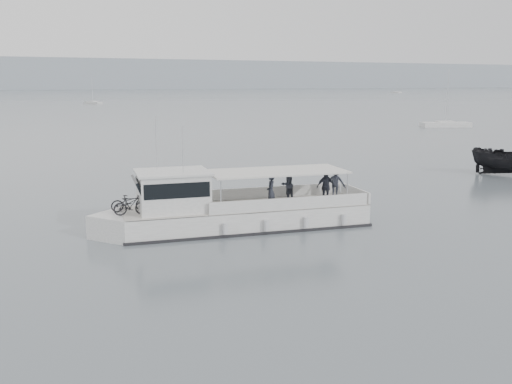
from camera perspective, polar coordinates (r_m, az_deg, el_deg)
name	(u,v)px	position (r m, az deg, el deg)	size (l,w,h in m)	color
ground	(207,256)	(21.88, -4.92, -6.39)	(1400.00, 1400.00, 0.00)	slate
headland	(5,74)	(579.85, -23.85, 10.75)	(1400.00, 90.00, 28.00)	#939EA8
tour_boat	(222,210)	(25.52, -3.38, -1.85)	(12.64, 4.42, 5.26)	white
dark_motorboat	(512,161)	(44.24, 24.23, 2.88)	(2.04, 5.43, 2.10)	black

